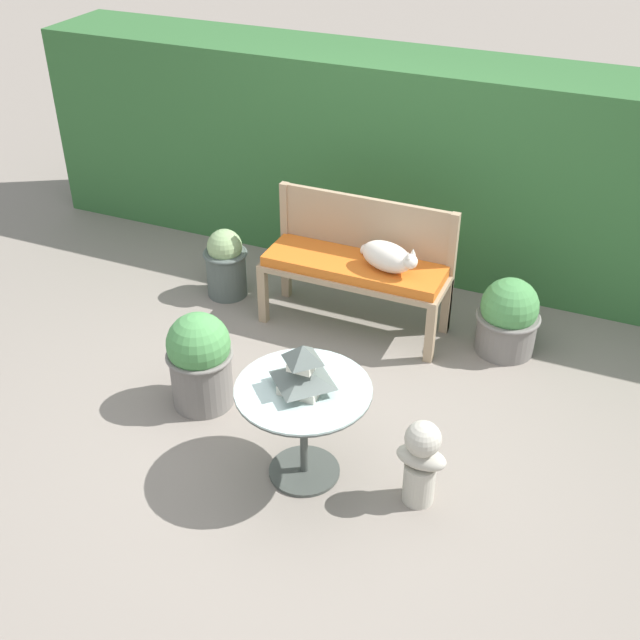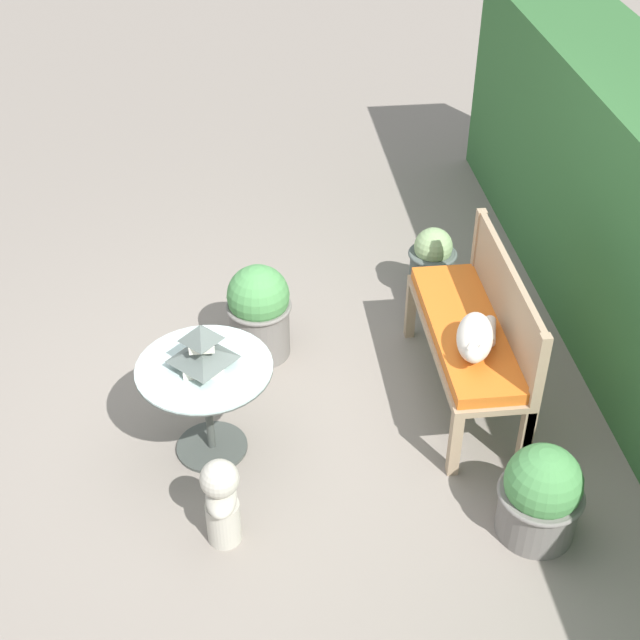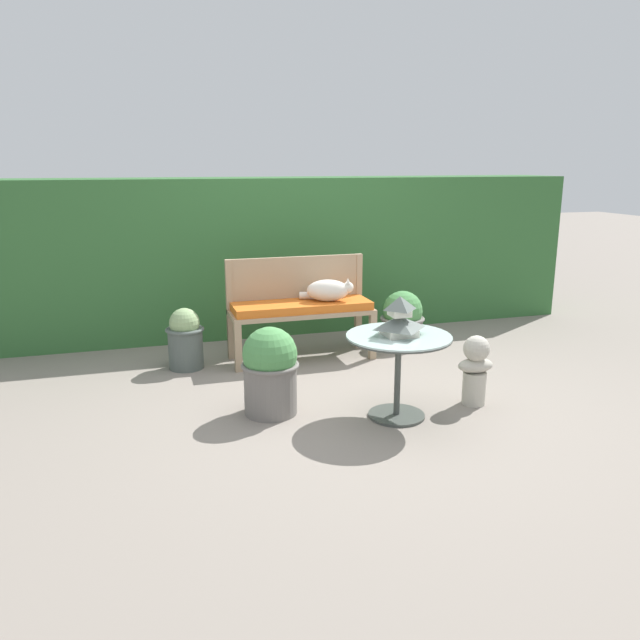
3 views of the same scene
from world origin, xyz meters
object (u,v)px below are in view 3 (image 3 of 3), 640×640
garden_bench (302,311)px  pagoda_birdhouse (399,319)px  garden_bust (475,368)px  cat (328,290)px  potted_plant_table_near (185,339)px  potted_plant_patio_mid (270,370)px  patio_table (398,353)px  potted_plant_bench_right (402,320)px

garden_bench → pagoda_birdhouse: (0.29, -1.50, 0.27)m
garden_bench → garden_bust: bearing=-57.0°
cat → potted_plant_table_near: (-1.29, 0.06, -0.37)m
pagoda_birdhouse → garden_bust: size_ratio=0.54×
cat → pagoda_birdhouse: bearing=-72.1°
garden_bench → potted_plant_table_near: (-1.04, 0.03, -0.19)m
cat → pagoda_birdhouse: pagoda_birdhouse is taller
potted_plant_table_near → potted_plant_patio_mid: bearing=-67.9°
cat → patio_table: bearing=-72.1°
garden_bench → cat: 0.30m
garden_bench → potted_plant_patio_mid: potted_plant_patio_mid is taller
potted_plant_bench_right → potted_plant_patio_mid: (-1.62, -1.31, 0.06)m
potted_plant_table_near → potted_plant_bench_right: 2.11m
garden_bust → garden_bench: bearing=125.4°
patio_table → potted_plant_bench_right: (0.77, 1.64, -0.22)m
garden_bust → potted_plant_bench_right: potted_plant_bench_right is taller
cat → potted_plant_patio_mid: size_ratio=0.72×
cat → potted_plant_bench_right: size_ratio=0.85×
pagoda_birdhouse → potted_plant_patio_mid: bearing=158.8°
garden_bench → pagoda_birdhouse: bearing=-79.1°
cat → potted_plant_bench_right: cat is taller
patio_table → potted_plant_table_near: bearing=131.0°
patio_table → garden_bust: (0.65, 0.06, -0.19)m
patio_table → potted_plant_bench_right: bearing=64.8°
potted_plant_table_near → cat: bearing=-2.7°
cat → pagoda_birdhouse: size_ratio=1.61×
pagoda_birdhouse → potted_plant_bench_right: size_ratio=0.52×
pagoda_birdhouse → potted_plant_patio_mid: 0.99m
garden_bench → patio_table: (0.29, -1.50, 0.02)m
cat → potted_plant_patio_mid: bearing=-108.6°
garden_bust → potted_plant_bench_right: size_ratio=0.97×
cat → patio_table: cat is taller
patio_table → potted_plant_bench_right: 1.83m
pagoda_birdhouse → garden_bust: 0.79m
garden_bench → pagoda_birdhouse: 1.56m
cat → garden_bust: bearing=-47.7°
garden_bust → potted_plant_patio_mid: 1.52m
cat → potted_plant_table_near: cat is taller
pagoda_birdhouse → potted_plant_table_near: 2.09m
pagoda_birdhouse → garden_bust: bearing=5.0°
potted_plant_table_near → garden_bench: bearing=-1.8°
garden_bench → potted_plant_table_near: 1.06m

